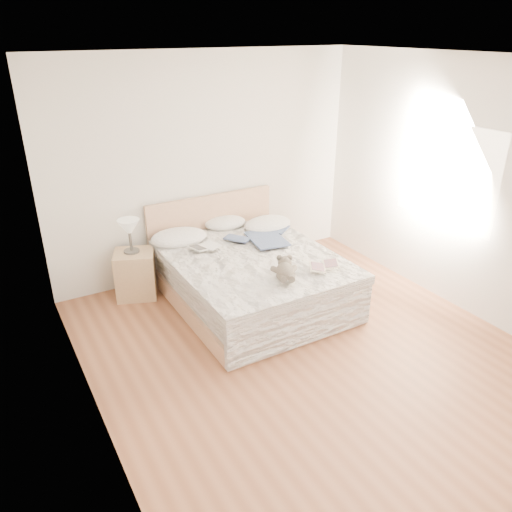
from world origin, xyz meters
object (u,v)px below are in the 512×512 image
Objects in this scene: photo_book at (204,247)px; childrens_book at (324,266)px; bed at (249,276)px; teddy_bear at (285,277)px; nightstand at (136,274)px; table_lamp at (129,229)px.

childrens_book is at bearing -67.51° from photo_book.
photo_book is at bearing 160.90° from childrens_book.
teddy_bear is at bearing -91.63° from bed.
nightstand is 1.42× the size of table_lamp.
bed reaches higher than table_lamp.
childrens_book reaches higher than nightstand.
bed is 0.94m from childrens_book.
bed is 3.83× the size of nightstand.
teddy_bear is at bearing -88.09° from photo_book.
photo_book and childrens_book have the same top height.
table_lamp reaches higher than photo_book.
teddy_bear is at bearing -54.78° from nightstand.
photo_book is 0.95× the size of teddy_bear.
childrens_book is 1.04× the size of teddy_bear.
teddy_bear is (1.08, -1.53, 0.37)m from nightstand.
bed reaches higher than teddy_bear.
table_lamp is 1.91m from teddy_bear.
teddy_bear is (-0.02, -0.77, 0.34)m from bed.
bed reaches higher than photo_book.
nightstand is 0.56m from table_lamp.
table_lamp is 2.22m from childrens_book.
bed is 1.46m from table_lamp.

